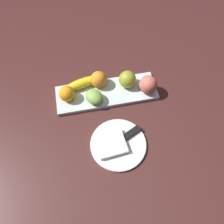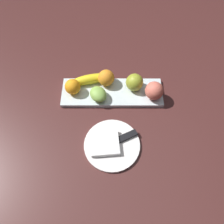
{
  "view_description": "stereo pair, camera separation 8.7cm",
  "coord_description": "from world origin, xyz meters",
  "views": [
    {
      "loc": [
        0.11,
        0.55,
        0.8
      ],
      "look_at": [
        0.03,
        0.12,
        0.05
      ],
      "focal_mm": 36.08,
      "sensor_mm": 36.0,
      "label": 1
    },
    {
      "loc": [
        0.03,
        0.56,
        0.8
      ],
      "look_at": [
        0.03,
        0.12,
        0.05
      ],
      "focal_mm": 36.08,
      "sensor_mm": 36.0,
      "label": 2
    }
  ],
  "objects": [
    {
      "name": "folded_napkin",
      "position": [
        0.05,
        0.24,
        0.02
      ],
      "size": [
        0.11,
        0.1,
        0.02
      ],
      "primitive_type": "cube",
      "rotation": [
        0.0,
        0.0,
        0.09
      ],
      "color": "white",
      "rests_on": "dinner_plate"
    },
    {
      "name": "knife",
      "position": [
        -0.01,
        0.22,
        0.02
      ],
      "size": [
        0.17,
        0.1,
        0.01
      ],
      "rotation": [
        0.0,
        0.0,
        0.45
      ],
      "color": "silver",
      "rests_on": "dinner_plate"
    },
    {
      "name": "fruit_tray",
      "position": [
        0.03,
        0.0,
        0.01
      ],
      "size": [
        0.43,
        0.14,
        0.02
      ],
      "primitive_type": "cube",
      "color": "silver",
      "rests_on": "ground_plane"
    },
    {
      "name": "grape_bunch",
      "position": [
        0.08,
        0.03,
        0.04
      ],
      "size": [
        0.1,
        0.1,
        0.05
      ],
      "primitive_type": "ellipsoid",
      "rotation": [
        0.0,
        0.0,
        2.12
      ],
      "color": "#87B64D",
      "rests_on": "fruit_tray"
    },
    {
      "name": "orange_near_apple",
      "position": [
        0.05,
        -0.05,
        0.05
      ],
      "size": [
        0.07,
        0.07,
        0.07
      ],
      "primitive_type": "sphere",
      "color": "orange",
      "rests_on": "fruit_tray"
    },
    {
      "name": "apple",
      "position": [
        -0.07,
        -0.02,
        0.05
      ],
      "size": [
        0.07,
        0.07,
        0.07
      ],
      "primitive_type": "sphere",
      "color": "#97A22C",
      "rests_on": "fruit_tray"
    },
    {
      "name": "dinner_plate",
      "position": [
        0.03,
        0.24,
        0.01
      ],
      "size": [
        0.21,
        0.21,
        0.01
      ],
      "primitive_type": "cylinder",
      "color": "white",
      "rests_on": "ground_plane"
    },
    {
      "name": "ground_plane",
      "position": [
        0.0,
        0.0,
        0.0
      ],
      "size": [
        2.4,
        2.4,
        0.0
      ],
      "primitive_type": "plane",
      "color": "#472220"
    },
    {
      "name": "banana",
      "position": [
        0.12,
        -0.05,
        0.04
      ],
      "size": [
        0.17,
        0.08,
        0.04
      ],
      "primitive_type": "ellipsoid",
      "rotation": [
        0.0,
        0.0,
        0.24
      ],
      "color": "yellow",
      "rests_on": "fruit_tray"
    },
    {
      "name": "peach",
      "position": [
        -0.14,
        0.02,
        0.06
      ],
      "size": [
        0.08,
        0.08,
        0.08
      ],
      "primitive_type": "sphere",
      "color": "#D76956",
      "rests_on": "fruit_tray"
    },
    {
      "name": "orange_near_banana",
      "position": [
        0.19,
        -0.0,
        0.05
      ],
      "size": [
        0.07,
        0.07,
        0.07
      ],
      "primitive_type": "sphere",
      "color": "orange",
      "rests_on": "fruit_tray"
    }
  ]
}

